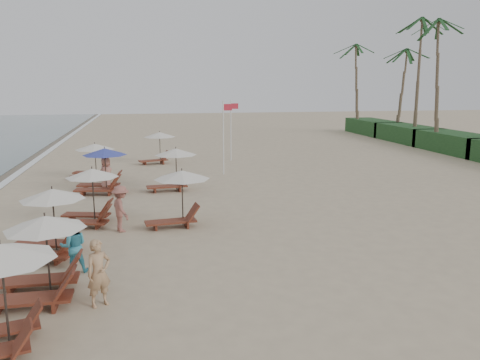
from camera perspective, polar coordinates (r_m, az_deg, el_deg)
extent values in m
plane|color=tan|center=(15.01, 1.90, -10.67)|extent=(160.00, 160.00, 0.00)
cube|color=#193D1C|center=(43.82, 24.08, 4.02)|extent=(3.20, 8.00, 1.60)
cube|color=#193D1C|center=(50.10, 19.18, 5.17)|extent=(3.20, 8.00, 1.60)
cube|color=#193D1C|center=(56.67, 15.38, 6.03)|extent=(3.20, 8.00, 1.60)
cylinder|color=brown|center=(44.04, 22.68, 10.04)|extent=(0.36, 0.36, 10.60)
cylinder|color=brown|center=(48.92, 20.21, 10.73)|extent=(0.36, 0.36, 11.40)
cylinder|color=brown|center=(53.89, 18.07, 9.58)|extent=(0.36, 0.36, 9.00)
cylinder|color=brown|center=(57.71, 13.98, 10.27)|extent=(0.36, 0.36, 9.80)
cylinder|color=black|center=(11.55, -25.91, -12.59)|extent=(0.05, 0.05, 2.32)
cone|color=silver|center=(11.19, -26.38, -7.61)|extent=(2.24, 2.24, 0.35)
cylinder|color=black|center=(13.79, -21.66, -8.64)|extent=(0.05, 0.05, 2.20)
cone|color=silver|center=(13.50, -21.97, -4.65)|extent=(2.09, 2.09, 0.35)
cylinder|color=black|center=(17.02, -20.99, -4.84)|extent=(0.05, 0.05, 2.20)
cone|color=silver|center=(16.78, -21.23, -1.55)|extent=(2.07, 2.07, 0.35)
cylinder|color=black|center=(20.38, -16.86, -1.98)|extent=(0.05, 0.05, 2.21)
cone|color=silver|center=(20.18, -17.02, 0.80)|extent=(2.09, 2.09, 0.35)
cylinder|color=black|center=(26.16, -15.54, 1.01)|extent=(0.05, 0.05, 2.25)
cone|color=#343E9A|center=(26.01, -15.66, 3.24)|extent=(2.27, 2.27, 0.35)
cylinder|color=black|center=(30.24, -16.63, 2.07)|extent=(0.05, 0.05, 2.02)
cone|color=silver|center=(30.11, -16.73, 3.79)|extent=(2.31, 2.31, 0.35)
cylinder|color=black|center=(19.58, -6.79, -2.18)|extent=(0.05, 0.05, 2.15)
cone|color=silver|center=(19.38, -6.86, 0.62)|extent=(2.24, 2.24, 0.35)
cylinder|color=black|center=(26.14, -7.51, 1.21)|extent=(0.05, 0.05, 2.15)
cone|color=silver|center=(25.99, -7.57, 3.32)|extent=(2.24, 2.24, 0.35)
cylinder|color=black|center=(35.08, -9.40, 3.72)|extent=(0.05, 0.05, 2.15)
cone|color=silver|center=(34.96, -9.45, 5.30)|extent=(2.24, 2.24, 0.35)
imported|color=tan|center=(13.03, -16.29, -10.47)|extent=(0.77, 0.69, 1.77)
imported|color=teal|center=(15.48, -19.00, -7.36)|extent=(0.86, 0.71, 1.65)
imported|color=#93564A|center=(19.13, -13.84, -3.29)|extent=(1.05, 1.33, 1.81)
imported|color=tan|center=(26.63, -15.49, 0.72)|extent=(0.88, 1.05, 1.82)
cylinder|color=silver|center=(30.08, -1.97, 4.96)|extent=(0.08, 0.08, 4.58)
cube|color=#B82232|center=(29.98, -1.46, 8.56)|extent=(0.55, 0.02, 0.40)
cylinder|color=silver|center=(35.58, -1.09, 5.79)|extent=(0.08, 0.08, 4.40)
cube|color=#B82232|center=(35.50, -0.65, 8.69)|extent=(0.55, 0.02, 0.40)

